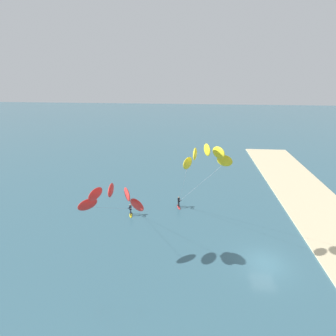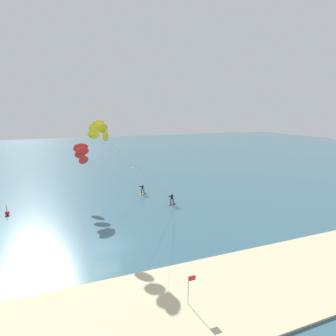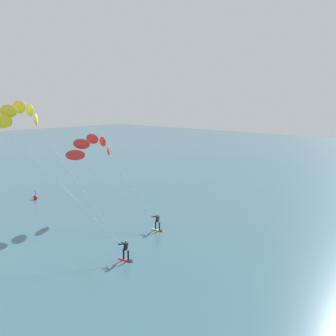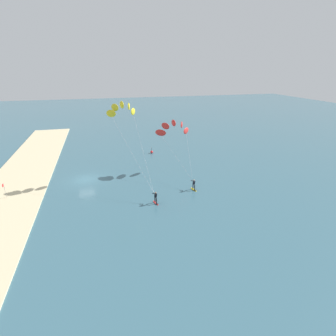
{
  "view_description": "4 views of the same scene",
  "coord_description": "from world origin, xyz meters",
  "px_view_note": "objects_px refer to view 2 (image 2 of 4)",
  "views": [
    {
      "loc": [
        -22.44,
        8.24,
        19.01
      ],
      "look_at": [
        12.15,
        11.06,
        5.47
      ],
      "focal_mm": 28.18,
      "sensor_mm": 36.0,
      "label": 1
    },
    {
      "loc": [
        -3.04,
        -25.44,
        13.47
      ],
      "look_at": [
        10.57,
        10.49,
        5.29
      ],
      "focal_mm": 28.77,
      "sensor_mm": 36.0,
      "label": 2
    },
    {
      "loc": [
        30.58,
        -7.6,
        12.38
      ],
      "look_at": [
        11.95,
        13.08,
        7.06
      ],
      "focal_mm": 37.57,
      "sensor_mm": 36.0,
      "label": 3
    },
    {
      "loc": [
        41.89,
        2.95,
        17.31
      ],
      "look_at": [
        9.85,
        11.38,
        4.57
      ],
      "focal_mm": 28.32,
      "sensor_mm": 36.0,
      "label": 4
    }
  ],
  "objects_px": {
    "kitesurfer_mid_water": "(103,134)",
    "marker_buoy": "(7,213)",
    "kitesurfer_nearshore": "(84,154)",
    "beach_flag": "(190,284)"
  },
  "relations": [
    {
      "from": "kitesurfer_mid_water",
      "to": "marker_buoy",
      "type": "bearing_deg",
      "value": 151.46
    },
    {
      "from": "kitesurfer_nearshore",
      "to": "kitesurfer_mid_water",
      "type": "xyz_separation_m",
      "value": [
        1.86,
        -8.57,
        3.49
      ]
    },
    {
      "from": "beach_flag",
      "to": "kitesurfer_mid_water",
      "type": "bearing_deg",
      "value": 100.56
    },
    {
      "from": "kitesurfer_nearshore",
      "to": "beach_flag",
      "type": "height_order",
      "value": "kitesurfer_nearshore"
    },
    {
      "from": "kitesurfer_nearshore",
      "to": "beach_flag",
      "type": "bearing_deg",
      "value": -78.88
    },
    {
      "from": "kitesurfer_nearshore",
      "to": "beach_flag",
      "type": "xyz_separation_m",
      "value": [
        5.07,
        -25.78,
        -5.6
      ]
    },
    {
      "from": "kitesurfer_mid_water",
      "to": "marker_buoy",
      "type": "height_order",
      "value": "kitesurfer_mid_water"
    },
    {
      "from": "kitesurfer_mid_water",
      "to": "marker_buoy",
      "type": "xyz_separation_m",
      "value": [
        -12.1,
        6.58,
        -10.49
      ]
    },
    {
      "from": "marker_buoy",
      "to": "beach_flag",
      "type": "relative_size",
      "value": 0.63
    },
    {
      "from": "kitesurfer_mid_water",
      "to": "marker_buoy",
      "type": "distance_m",
      "value": 17.31
    }
  ]
}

